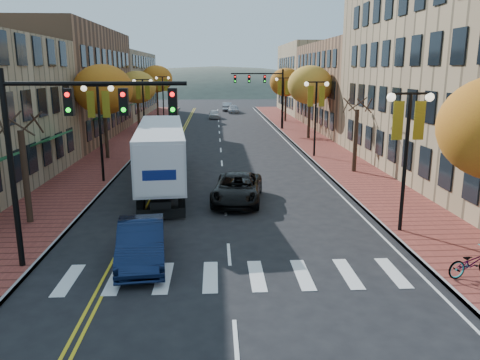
{
  "coord_description": "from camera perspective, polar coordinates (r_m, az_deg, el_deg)",
  "views": [
    {
      "loc": [
        -0.47,
        -12.9,
        6.95
      ],
      "look_at": [
        0.59,
        7.13,
        2.2
      ],
      "focal_mm": 35.0,
      "sensor_mm": 36.0,
      "label": 1
    }
  ],
  "objects": [
    {
      "name": "ground",
      "position": [
        14.66,
        -0.86,
        -14.97
      ],
      "size": [
        200.0,
        200.0,
        0.0
      ],
      "primitive_type": "plane",
      "color": "black",
      "rests_on": "ground"
    },
    {
      "name": "sidewalk_left",
      "position": [
        46.71,
        -13.57,
        4.48
      ],
      "size": [
        4.0,
        85.0,
        0.15
      ],
      "primitive_type": "cube",
      "color": "brown",
      "rests_on": "ground"
    },
    {
      "name": "sidewalk_right",
      "position": [
        46.89,
        8.67,
        4.73
      ],
      "size": [
        4.0,
        85.0,
        0.15
      ],
      "primitive_type": "cube",
      "color": "brown",
      "rests_on": "ground"
    },
    {
      "name": "building_left_mid",
      "position": [
        51.64,
        -22.12,
        10.75
      ],
      "size": [
        12.0,
        24.0,
        11.0
      ],
      "primitive_type": "cube",
      "color": "brown",
      "rests_on": "ground"
    },
    {
      "name": "building_left_far",
      "position": [
        75.76,
        -15.96,
        11.15
      ],
      "size": [
        12.0,
        26.0,
        9.5
      ],
      "primitive_type": "cube",
      "color": "#9E8966",
      "rests_on": "ground"
    },
    {
      "name": "building_right_mid",
      "position": [
        58.12,
        16.31,
        10.87
      ],
      "size": [
        15.0,
        24.0,
        10.0
      ],
      "primitive_type": "cube",
      "color": "brown",
      "rests_on": "ground"
    },
    {
      "name": "building_right_far",
      "position": [
        79.22,
        11.05,
        12.03
      ],
      "size": [
        15.0,
        20.0,
        11.0
      ],
      "primitive_type": "cube",
      "color": "#9E8966",
      "rests_on": "ground"
    },
    {
      "name": "tree_left_a",
      "position": [
        23.06,
        -24.67,
        0.33
      ],
      "size": [
        0.28,
        0.28,
        4.2
      ],
      "color": "#382619",
      "rests_on": "sidewalk_left"
    },
    {
      "name": "tree_left_b",
      "position": [
        37.91,
        -16.33,
        10.52
      ],
      "size": [
        4.48,
        4.48,
        7.21
      ],
      "color": "#382619",
      "rests_on": "sidewalk_left"
    },
    {
      "name": "tree_left_c",
      "position": [
        53.62,
        -12.43,
        10.99
      ],
      "size": [
        4.16,
        4.16,
        6.69
      ],
      "color": "#382619",
      "rests_on": "sidewalk_left"
    },
    {
      "name": "tree_left_d",
      "position": [
        71.43,
        -10.13,
        12.04
      ],
      "size": [
        4.61,
        4.61,
        7.42
      ],
      "color": "#382619",
      "rests_on": "sidewalk_left"
    },
    {
      "name": "tree_right_b",
      "position": [
        32.66,
        13.89,
        4.66
      ],
      "size": [
        0.28,
        0.28,
        4.2
      ],
      "color": "#382619",
      "rests_on": "sidewalk_right"
    },
    {
      "name": "tree_right_c",
      "position": [
        47.87,
        8.54,
        11.37
      ],
      "size": [
        4.48,
        4.48,
        7.21
      ],
      "color": "#382619",
      "rests_on": "sidewalk_right"
    },
    {
      "name": "tree_right_d",
      "position": [
        63.63,
        5.63,
        11.76
      ],
      "size": [
        4.35,
        4.35,
        7.0
      ],
      "color": "#382619",
      "rests_on": "sidewalk_right"
    },
    {
      "name": "lamp_left_b",
      "position": [
        29.86,
        -16.8,
        7.66
      ],
      "size": [
        1.96,
        0.36,
        6.05
      ],
      "color": "black",
      "rests_on": "ground"
    },
    {
      "name": "lamp_left_c",
      "position": [
        47.5,
        -11.73,
        9.84
      ],
      "size": [
        1.96,
        0.36,
        6.05
      ],
      "color": "black",
      "rests_on": "ground"
    },
    {
      "name": "lamp_left_d",
      "position": [
        65.34,
        -9.39,
        10.81
      ],
      "size": [
        1.96,
        0.36,
        6.05
      ],
      "color": "black",
      "rests_on": "ground"
    },
    {
      "name": "lamp_right_a",
      "position": [
        20.69,
        19.74,
        5.16
      ],
      "size": [
        1.96,
        0.36,
        6.05
      ],
      "color": "black",
      "rests_on": "ground"
    },
    {
      "name": "lamp_right_b",
      "position": [
        37.85,
        9.24,
        9.12
      ],
      "size": [
        1.96,
        0.36,
        6.05
      ],
      "color": "black",
      "rests_on": "ground"
    },
    {
      "name": "lamp_right_c",
      "position": [
        55.54,
        5.3,
        10.52
      ],
      "size": [
        1.96,
        0.36,
        6.05
      ],
      "color": "black",
      "rests_on": "ground"
    },
    {
      "name": "traffic_mast_near",
      "position": [
        16.79,
        -20.46,
        5.55
      ],
      "size": [
        6.1,
        0.35,
        7.0
      ],
      "color": "black",
      "rests_on": "ground"
    },
    {
      "name": "traffic_mast_far",
      "position": [
        55.26,
        3.2,
        11.2
      ],
      "size": [
        6.1,
        0.34,
        7.0
      ],
      "color": "black",
      "rests_on": "ground"
    },
    {
      "name": "semi_truck",
      "position": [
        28.83,
        -9.55,
        3.7
      ],
      "size": [
        3.87,
        15.39,
        3.81
      ],
      "rotation": [
        0.0,
        0.0,
        0.1
      ],
      "color": "black",
      "rests_on": "ground"
    },
    {
      "name": "navy_sedan",
      "position": [
        17.63,
        -11.93,
        -7.46
      ],
      "size": [
        2.2,
        4.9,
        1.56
      ],
      "primitive_type": "imported",
      "rotation": [
        0.0,
        0.0,
        0.12
      ],
      "color": "black",
      "rests_on": "ground"
    },
    {
      "name": "black_suv",
      "position": [
        25.02,
        -0.31,
        -1.04
      ],
      "size": [
        3.16,
        5.65,
        1.49
      ],
      "primitive_type": "imported",
      "rotation": [
        0.0,
        0.0,
        -0.13
      ],
      "color": "black",
      "rests_on": "ground"
    },
    {
      "name": "car_far_white",
      "position": [
        68.62,
        -3.15,
        8.02
      ],
      "size": [
        1.5,
        3.73,
        1.27
      ],
      "primitive_type": "imported",
      "rotation": [
        0.0,
        0.0,
        -0.0
      ],
      "color": "silver",
      "rests_on": "ground"
    },
    {
      "name": "car_far_silver",
      "position": [
        77.38,
        -0.82,
        8.63
      ],
      "size": [
        1.78,
        4.35,
        1.26
      ],
      "primitive_type": "imported",
      "rotation": [
        0.0,
        0.0,
        0.0
      ],
      "color": "#A2A3A9",
      "rests_on": "ground"
    },
    {
      "name": "car_far_oncoming",
      "position": [
        81.71,
        -1.58,
        8.95
      ],
      "size": [
        1.69,
        4.47,
        1.46
      ],
      "primitive_type": "imported",
      "rotation": [
        0.0,
        0.0,
        3.11
      ],
      "color": "#B8B8C0",
      "rests_on": "ground"
    },
    {
      "name": "bicycle",
      "position": [
        17.71,
        26.45,
        -8.99
      ],
      "size": [
        2.0,
        1.11,
        0.99
      ],
      "primitive_type": "imported",
      "rotation": [
        0.0,
        0.0,
        1.83
      ],
      "color": "gray",
      "rests_on": "sidewalk_right"
    }
  ]
}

